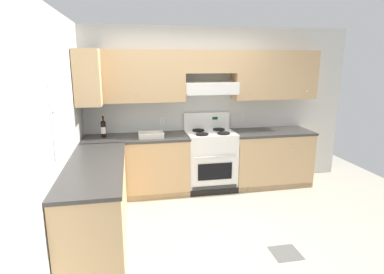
{
  "coord_description": "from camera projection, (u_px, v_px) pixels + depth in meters",
  "views": [
    {
      "loc": [
        -0.82,
        -3.52,
        2.03
      ],
      "look_at": [
        -0.01,
        0.7,
        1.0
      ],
      "focal_mm": 30.02,
      "sensor_mm": 36.0,
      "label": 1
    }
  ],
  "objects": [
    {
      "name": "ground_plane",
      "position": [
        204.0,
        228.0,
        3.98
      ],
      "size": [
        7.04,
        7.04,
        0.0
      ],
      "primitive_type": "plane",
      "color": "beige"
    },
    {
      "name": "floor_accent_tile",
      "position": [
        286.0,
        253.0,
        3.46
      ],
      "size": [
        0.3,
        0.3,
        0.01
      ],
      "primitive_type": "cube",
      "color": "slate",
      "rests_on": "ground_plane"
    },
    {
      "name": "wall_back",
      "position": [
        208.0,
        95.0,
        5.17
      ],
      "size": [
        4.68,
        0.57,
        2.55
      ],
      "color": "silver",
      "rests_on": "ground_plane"
    },
    {
      "name": "wall_left",
      "position": [
        62.0,
        123.0,
        3.6
      ],
      "size": [
        0.47,
        4.0,
        2.55
      ],
      "color": "silver",
      "rests_on": "ground_plane"
    },
    {
      "name": "counter_back_run",
      "position": [
        200.0,
        162.0,
        5.11
      ],
      "size": [
        3.6,
        0.65,
        0.91
      ],
      "color": "tan",
      "rests_on": "ground_plane"
    },
    {
      "name": "counter_left_run",
      "position": [
        98.0,
        203.0,
        3.65
      ],
      "size": [
        0.63,
        1.91,
        0.91
      ],
      "color": "tan",
      "rests_on": "ground_plane"
    },
    {
      "name": "stove",
      "position": [
        210.0,
        160.0,
        5.14
      ],
      "size": [
        0.76,
        0.62,
        1.2
      ],
      "color": "white",
      "rests_on": "ground_plane"
    },
    {
      "name": "wine_bottle",
      "position": [
        103.0,
        128.0,
        4.76
      ],
      "size": [
        0.08,
        0.08,
        0.35
      ],
      "color": "black",
      "rests_on": "counter_back_run"
    },
    {
      "name": "bowl",
      "position": [
        151.0,
        136.0,
        4.78
      ],
      "size": [
        0.37,
        0.24,
        0.08
      ],
      "color": "beige",
      "rests_on": "counter_back_run"
    }
  ]
}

